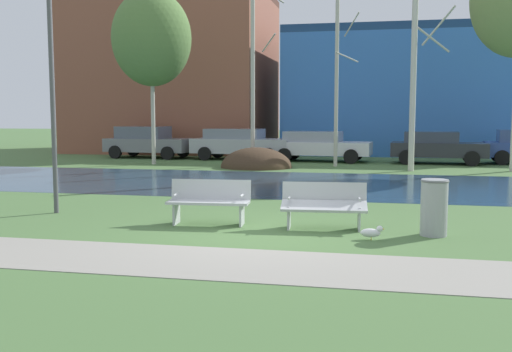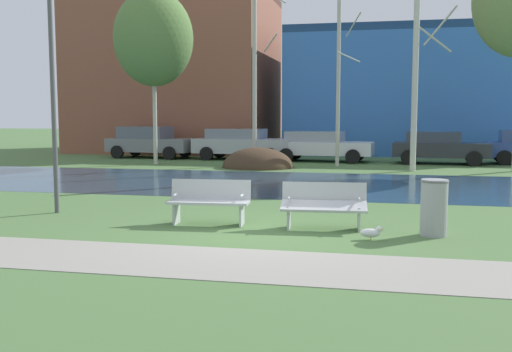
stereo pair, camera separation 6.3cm
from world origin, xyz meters
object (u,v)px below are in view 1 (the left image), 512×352
(parked_sedan_second_silver, at_px, (240,143))
(parked_van_nearest_grey, at_px, (148,142))
(streetlamp, at_px, (50,32))
(bench_left, at_px, (209,201))
(parked_hatch_third_white, at_px, (319,145))
(trash_bin, at_px, (434,207))
(seagull, at_px, (372,232))
(parked_wagon_fourth_dark, at_px, (437,147))
(bench_right, at_px, (324,204))

(parked_sedan_second_silver, bearing_deg, parked_van_nearest_grey, 177.11)
(streetlamp, xyz_separation_m, parked_sedan_second_silver, (0.46, 15.64, -3.11))
(streetlamp, height_order, parked_sedan_second_silver, streetlamp)
(bench_left, bearing_deg, parked_sedan_second_silver, 101.19)
(streetlamp, height_order, parked_hatch_third_white, streetlamp)
(trash_bin, relative_size, parked_van_nearest_grey, 0.23)
(seagull, xyz_separation_m, parked_wagon_fourth_dark, (2.60, 16.56, 0.62))
(trash_bin, height_order, parked_hatch_third_white, parked_hatch_third_white)
(trash_bin, distance_m, streetlamp, 8.63)
(parked_wagon_fourth_dark, bearing_deg, parked_sedan_second_silver, 176.83)
(bench_left, relative_size, parked_van_nearest_grey, 0.37)
(parked_sedan_second_silver, bearing_deg, parked_wagon_fourth_dark, -3.17)
(bench_right, relative_size, seagull, 3.91)
(parked_van_nearest_grey, relative_size, parked_wagon_fourth_dark, 1.05)
(bench_right, relative_size, trash_bin, 1.62)
(parked_wagon_fourth_dark, bearing_deg, trash_bin, -95.44)
(bench_left, height_order, seagull, bench_left)
(trash_bin, xyz_separation_m, parked_hatch_third_white, (-3.67, 16.20, 0.22))
(streetlamp, relative_size, parked_van_nearest_grey, 1.35)
(trash_bin, height_order, seagull, trash_bin)
(bench_left, height_order, parked_sedan_second_silver, parked_sedan_second_silver)
(parked_van_nearest_grey, bearing_deg, parked_wagon_fourth_dark, -3.07)
(bench_left, distance_m, streetlamp, 5.06)
(trash_bin, relative_size, parked_hatch_third_white, 0.22)
(trash_bin, xyz_separation_m, parked_van_nearest_grey, (-12.23, 16.70, 0.29))
(bench_left, xyz_separation_m, parked_van_nearest_grey, (-8.00, 16.48, 0.34))
(parked_wagon_fourth_dark, bearing_deg, parked_van_nearest_grey, 176.93)
(seagull, height_order, parked_hatch_third_white, parked_hatch_third_white)
(parked_hatch_third_white, bearing_deg, parked_van_nearest_grey, 176.61)
(streetlamp, xyz_separation_m, parked_van_nearest_grey, (-4.33, 15.88, -3.08))
(streetlamp, relative_size, parked_sedan_second_silver, 1.22)
(parked_hatch_third_white, bearing_deg, seagull, -81.20)
(bench_right, relative_size, parked_sedan_second_silver, 0.34)
(bench_right, distance_m, streetlamp, 6.87)
(bench_left, relative_size, trash_bin, 1.62)
(streetlamp, height_order, parked_van_nearest_grey, streetlamp)
(trash_bin, relative_size, parked_wagon_fourth_dark, 0.24)
(parked_sedan_second_silver, height_order, parked_hatch_third_white, parked_sedan_second_silver)
(bench_right, height_order, parked_van_nearest_grey, parked_van_nearest_grey)
(trash_bin, distance_m, parked_van_nearest_grey, 20.71)
(bench_right, bearing_deg, seagull, -42.03)
(parked_van_nearest_grey, distance_m, parked_sedan_second_silver, 4.80)
(parked_sedan_second_silver, relative_size, parked_hatch_third_white, 1.04)
(seagull, bearing_deg, bench_left, 165.55)
(seagull, bearing_deg, parked_van_nearest_grey, 122.83)
(parked_van_nearest_grey, bearing_deg, trash_bin, -53.78)
(bench_left, xyz_separation_m, parked_hatch_third_white, (0.56, 15.98, 0.27))
(parked_van_nearest_grey, height_order, parked_sedan_second_silver, parked_van_nearest_grey)
(parked_hatch_third_white, bearing_deg, bench_left, -92.00)
(seagull, height_order, parked_wagon_fourth_dark, parked_wagon_fourth_dark)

